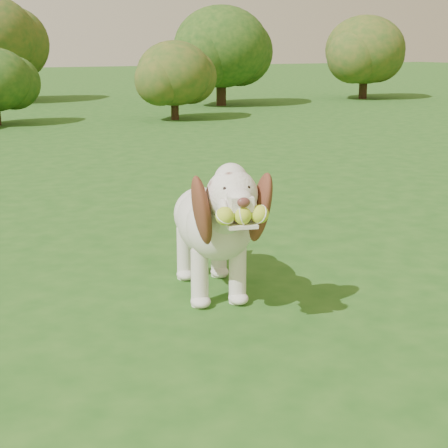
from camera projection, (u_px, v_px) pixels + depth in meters
name	position (u px, v px, depth m)	size (l,w,h in m)	color
ground	(120.00, 300.00, 3.67)	(80.00, 80.00, 0.00)	#1F4F16
dog	(213.00, 221.00, 3.63)	(0.61, 1.21, 0.80)	silver
shrub_d	(174.00, 73.00, 12.35)	(1.36, 1.36, 1.41)	#382314
shrub_f	(221.00, 47.00, 15.20)	(2.11, 2.11, 2.19)	#382314
shrub_h	(365.00, 50.00, 17.17)	(1.99, 1.99, 2.06)	#382314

